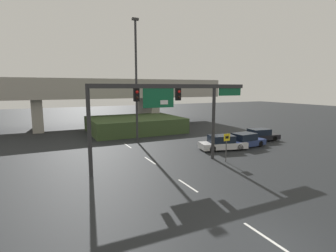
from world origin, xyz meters
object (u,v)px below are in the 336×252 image
(parked_sedan_near_right, at_px, (222,143))
(parked_sedan_mid_right, at_px, (245,140))
(speed_limit_sign, at_px, (226,143))
(highway_light_pole_near, at_px, (136,79))
(parked_sedan_far_right, at_px, (260,135))
(signal_gantry, at_px, (169,101))

(parked_sedan_near_right, bearing_deg, parked_sedan_mid_right, 12.24)
(speed_limit_sign, xyz_separation_m, parked_sedan_near_right, (2.45, 3.68, -0.93))
(highway_light_pole_near, bearing_deg, parked_sedan_near_right, -47.80)
(parked_sedan_far_right, bearing_deg, parked_sedan_mid_right, -149.65)
(parked_sedan_near_right, xyz_separation_m, parked_sedan_mid_right, (2.90, -0.01, -0.00))
(parked_sedan_near_right, distance_m, parked_sedan_mid_right, 2.90)
(highway_light_pole_near, xyz_separation_m, parked_sedan_near_right, (6.44, -7.11, -6.43))
(signal_gantry, bearing_deg, parked_sedan_mid_right, 12.87)
(parked_sedan_far_right, bearing_deg, speed_limit_sign, -143.29)
(parked_sedan_near_right, bearing_deg, signal_gantry, -149.59)
(signal_gantry, bearing_deg, highway_light_pole_near, 86.09)
(parked_sedan_mid_right, height_order, parked_sedan_far_right, parked_sedan_mid_right)
(speed_limit_sign, bearing_deg, highway_light_pole_near, 110.33)
(parked_sedan_far_right, bearing_deg, highway_light_pole_near, 163.73)
(signal_gantry, xyz_separation_m, speed_limit_sign, (4.64, -1.38, -3.48))
(speed_limit_sign, height_order, parked_sedan_mid_right, speed_limit_sign)
(signal_gantry, distance_m, speed_limit_sign, 5.96)
(parked_sedan_mid_right, distance_m, parked_sedan_far_right, 4.10)
(signal_gantry, height_order, speed_limit_sign, signal_gantry)
(speed_limit_sign, distance_m, parked_sedan_far_right, 10.59)
(parked_sedan_far_right, bearing_deg, signal_gantry, -157.63)
(signal_gantry, distance_m, parked_sedan_mid_right, 11.15)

